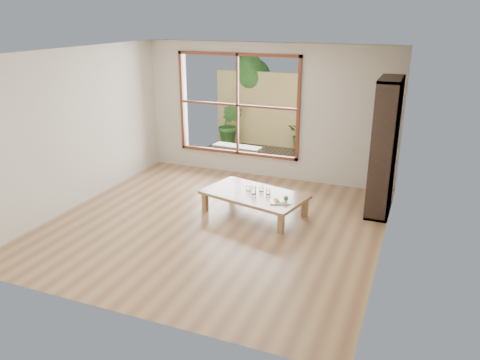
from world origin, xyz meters
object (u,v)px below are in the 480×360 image
object	(u,v)px
food_tray	(281,201)
garden_bench	(237,148)
low_table	(254,196)
bookshelf	(384,147)

from	to	relation	value
food_tray	garden_bench	size ratio (longest dim) A/B	0.34
low_table	food_tray	world-z (taller)	food_tray
food_tray	low_table	bearing A→B (deg)	135.37
low_table	garden_bench	xyz separation A→B (m)	(-1.33, 2.50, -0.01)
bookshelf	garden_bench	world-z (taller)	bookshelf
bookshelf	food_tray	size ratio (longest dim) A/B	5.87
garden_bench	low_table	bearing A→B (deg)	-57.55
food_tray	garden_bench	bearing A→B (deg)	101.14
food_tray	garden_bench	world-z (taller)	food_tray
food_tray	bookshelf	bearing A→B (deg)	15.78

